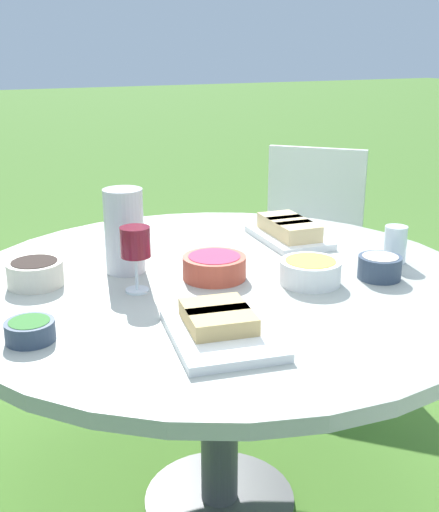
{
  "coord_description": "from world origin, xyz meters",
  "views": [
    {
      "loc": [
        -1.45,
        0.73,
        1.32
      ],
      "look_at": [
        0.0,
        0.0,
        0.79
      ],
      "focal_mm": 45.0,
      "sensor_mm": 36.0,
      "label": 1
    }
  ],
  "objects_px": {
    "chair_near_right": "(309,233)",
    "wine_glass": "(135,245)",
    "dining_table": "(220,306)",
    "water_pitcher": "(124,231)"
  },
  "relations": [
    {
      "from": "chair_near_right",
      "to": "wine_glass",
      "type": "xyz_separation_m",
      "value": [
        -0.83,
        1.09,
        0.33
      ]
    },
    {
      "from": "dining_table",
      "to": "water_pitcher",
      "type": "relative_size",
      "value": 6.09
    },
    {
      "from": "dining_table",
      "to": "water_pitcher",
      "type": "xyz_separation_m",
      "value": [
        0.16,
        0.21,
        0.2
      ]
    },
    {
      "from": "chair_near_right",
      "to": "water_pitcher",
      "type": "distance_m",
      "value": 1.3
    },
    {
      "from": "chair_near_right",
      "to": "water_pitcher",
      "type": "relative_size",
      "value": 3.84
    },
    {
      "from": "dining_table",
      "to": "water_pitcher",
      "type": "bearing_deg",
      "value": 52.95
    },
    {
      "from": "chair_near_right",
      "to": "water_pitcher",
      "type": "xyz_separation_m",
      "value": [
        -0.67,
        1.07,
        0.32
      ]
    },
    {
      "from": "dining_table",
      "to": "wine_glass",
      "type": "height_order",
      "value": "wine_glass"
    },
    {
      "from": "dining_table",
      "to": "chair_near_right",
      "type": "height_order",
      "value": "chair_near_right"
    },
    {
      "from": "water_pitcher",
      "to": "wine_glass",
      "type": "xyz_separation_m",
      "value": [
        -0.16,
        0.02,
        0.01
      ]
    }
  ]
}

